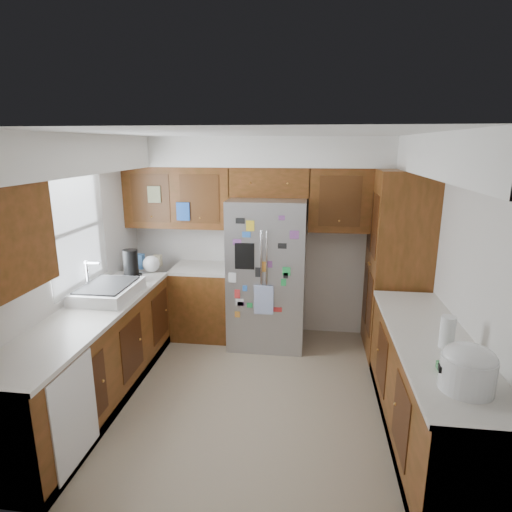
{
  "coord_description": "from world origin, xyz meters",
  "views": [
    {
      "loc": [
        0.5,
        -3.74,
        2.41
      ],
      "look_at": [
        -0.03,
        0.35,
        1.33
      ],
      "focal_mm": 30.0,
      "sensor_mm": 36.0,
      "label": 1
    }
  ],
  "objects_px": {
    "fridge": "(267,273)",
    "paper_towel": "(447,332)",
    "pantry": "(397,265)",
    "rice_cooker": "(468,367)"
  },
  "relations": [
    {
      "from": "pantry",
      "to": "paper_towel",
      "type": "height_order",
      "value": "pantry"
    },
    {
      "from": "pantry",
      "to": "rice_cooker",
      "type": "height_order",
      "value": "pantry"
    },
    {
      "from": "pantry",
      "to": "fridge",
      "type": "xyz_separation_m",
      "value": [
        -1.5,
        0.05,
        -0.17
      ]
    },
    {
      "from": "fridge",
      "to": "paper_towel",
      "type": "height_order",
      "value": "fridge"
    },
    {
      "from": "pantry",
      "to": "fridge",
      "type": "height_order",
      "value": "pantry"
    },
    {
      "from": "fridge",
      "to": "pantry",
      "type": "bearing_deg",
      "value": -2.06
    },
    {
      "from": "pantry",
      "to": "paper_towel",
      "type": "distance_m",
      "value": 1.76
    },
    {
      "from": "rice_cooker",
      "to": "fridge",
      "type": "bearing_deg",
      "value": 121.97
    },
    {
      "from": "pantry",
      "to": "paper_towel",
      "type": "relative_size",
      "value": 8.66
    },
    {
      "from": "rice_cooker",
      "to": "paper_towel",
      "type": "distance_m",
      "value": 0.59
    }
  ]
}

